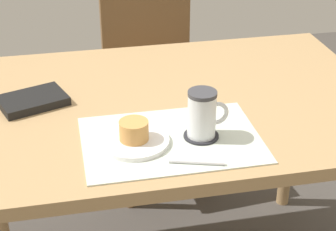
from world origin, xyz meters
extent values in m
cylinder|color=tan|center=(0.57, 0.36, 0.35)|extent=(0.05, 0.05, 0.70)
cube|color=tan|center=(0.00, 0.00, 0.71)|extent=(1.25, 0.84, 0.04)
cylinder|color=brown|center=(0.29, 0.50, 0.21)|extent=(0.04, 0.04, 0.41)
cylinder|color=brown|center=(-0.06, 0.47, 0.21)|extent=(0.04, 0.04, 0.41)
cylinder|color=brown|center=(0.26, 0.85, 0.21)|extent=(0.04, 0.04, 0.41)
cylinder|color=brown|center=(-0.09, 0.82, 0.21)|extent=(0.04, 0.04, 0.41)
cube|color=brown|center=(0.10, 0.66, 0.43)|extent=(0.45, 0.45, 0.04)
cube|color=brown|center=(0.08, 0.85, 0.66)|extent=(0.39, 0.07, 0.41)
cube|color=silver|center=(-0.04, -0.22, 0.73)|extent=(0.45, 0.31, 0.00)
cylinder|color=white|center=(-0.13, -0.22, 0.74)|extent=(0.17, 0.17, 0.01)
cylinder|color=tan|center=(-0.13, -0.22, 0.77)|extent=(0.07, 0.07, 0.05)
cylinder|color=#232328|center=(0.04, -0.22, 0.74)|extent=(0.09, 0.09, 0.00)
cylinder|color=white|center=(0.04, -0.22, 0.80)|extent=(0.07, 0.07, 0.11)
cylinder|color=#3D3D42|center=(0.04, -0.22, 0.86)|extent=(0.07, 0.07, 0.01)
torus|color=white|center=(0.08, -0.22, 0.80)|extent=(0.06, 0.01, 0.06)
cylinder|color=silver|center=(0.00, -0.34, 0.74)|extent=(0.13, 0.05, 0.01)
cube|color=black|center=(-0.38, 0.05, 0.74)|extent=(0.21, 0.18, 0.02)
camera|label=1|loc=(-0.29, -1.40, 1.47)|focal=60.00mm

